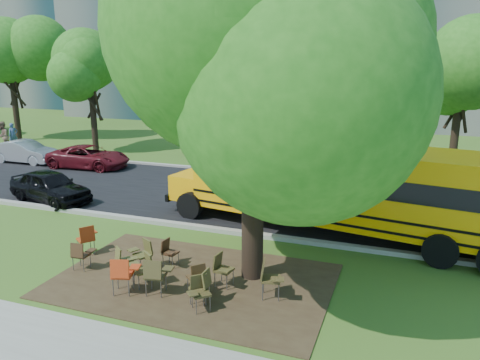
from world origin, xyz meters
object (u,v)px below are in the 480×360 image
at_px(chair_9, 143,251).
at_px(chair_12, 222,267).
at_px(chair_4, 156,273).
at_px(chair_6, 202,282).
at_px(black_car, 50,186).
at_px(chair_1, 123,258).
at_px(main_tree, 254,54).
at_px(chair_5, 199,289).
at_px(chair_7, 269,276).
at_px(chair_3, 144,266).
at_px(pedestrian_b, 3,137).
at_px(pedestrian_a, 13,135).
at_px(chair_11, 198,275).
at_px(chair_10, 169,250).
at_px(bg_car_silver, 25,152).
at_px(chair_2, 123,272).
at_px(bg_car_red, 89,157).
at_px(chair_8, 87,237).
at_px(school_bus, 350,185).
at_px(chair_0, 81,253).

relative_size(chair_9, chair_12, 0.98).
relative_size(chair_4, chair_6, 1.11).
bearing_deg(black_car, chair_12, -102.25).
relative_size(chair_1, black_car, 0.22).
bearing_deg(main_tree, chair_12, -124.46).
relative_size(chair_5, chair_7, 0.86).
relative_size(main_tree, chair_3, 10.64).
bearing_deg(pedestrian_b, chair_6, 21.75).
bearing_deg(pedestrian_a, chair_11, -101.40).
relative_size(chair_4, chair_10, 1.23).
distance_m(main_tree, bg_car_silver, 19.26).
bearing_deg(chair_1, chair_3, 17.65).
height_order(chair_9, black_car, black_car).
bearing_deg(chair_4, chair_9, 121.43).
bearing_deg(chair_4, pedestrian_a, 132.08).
bearing_deg(chair_2, bg_car_red, 113.20).
bearing_deg(chair_6, black_car, 58.83).
relative_size(chair_1, chair_6, 0.94).
relative_size(chair_7, chair_8, 1.05).
bearing_deg(chair_4, bg_car_silver, 132.58).
distance_m(chair_4, chair_7, 2.69).
height_order(chair_2, chair_10, chair_2).
xyz_separation_m(chair_1, chair_7, (3.91, 0.14, 0.10)).
distance_m(chair_3, bg_car_silver, 17.37).
relative_size(chair_2, chair_5, 1.17).
distance_m(chair_1, black_car, 8.07).
xyz_separation_m(chair_1, chair_3, (0.81, -0.31, 0.04)).
distance_m(school_bus, bg_car_red, 15.05).
height_order(chair_3, chair_9, chair_3).
bearing_deg(bg_car_silver, chair_0, -132.10).
distance_m(chair_11, pedestrian_b, 22.88).
relative_size(chair_2, chair_12, 1.11).
height_order(school_bus, chair_4, school_bus).
distance_m(chair_8, bg_car_silver, 14.64).
bearing_deg(main_tree, bg_car_silver, 150.90).
bearing_deg(chair_1, pedestrian_b, -177.87).
xyz_separation_m(chair_5, chair_11, (-0.36, 0.69, -0.01)).
bearing_deg(pedestrian_b, chair_10, 22.63).
distance_m(chair_0, chair_6, 3.82).
bearing_deg(chair_1, chair_8, -166.77).
height_order(school_bus, chair_0, school_bus).
relative_size(chair_0, chair_8, 0.90).
bearing_deg(bg_car_red, chair_8, -146.01).
xyz_separation_m(school_bus, bg_car_silver, (-18.19, 5.07, -1.06)).
bearing_deg(chair_2, pedestrian_b, 125.57).
xyz_separation_m(main_tree, chair_8, (-4.95, -0.29, -5.08)).
bearing_deg(pedestrian_b, chair_8, 18.12).
distance_m(pedestrian_a, pedestrian_b, 1.38).
height_order(chair_12, pedestrian_a, pedestrian_a).
distance_m(chair_5, chair_10, 2.53).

